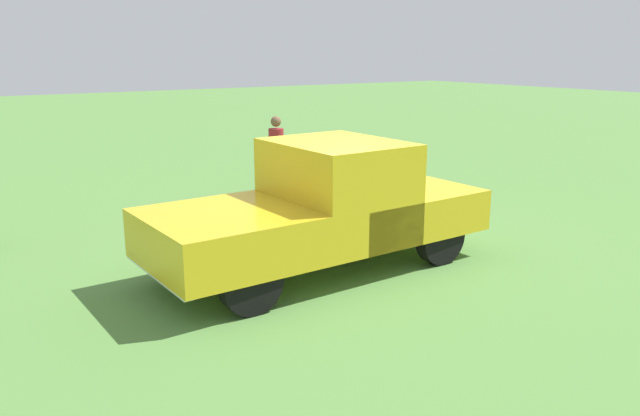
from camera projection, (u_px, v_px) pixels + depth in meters
The scene contains 3 objects.
ground_plane at pixel (342, 254), 9.70m from camera, with size 80.00×80.00×0.00m, color #54843D.
pickup_truck at pixel (327, 204), 8.86m from camera, with size 4.96×2.05×1.81m.
person_visitor at pixel (276, 151), 13.41m from camera, with size 0.45×0.45×1.69m.
Camera 1 is at (-5.42, -7.49, 3.05)m, focal length 35.43 mm.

